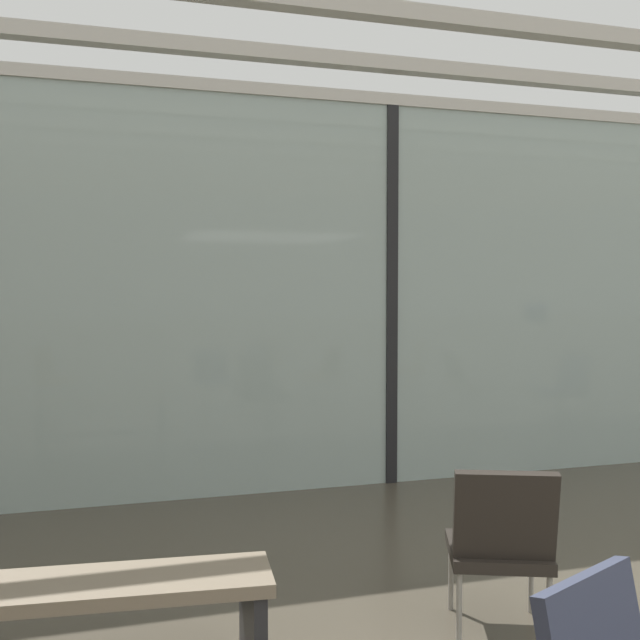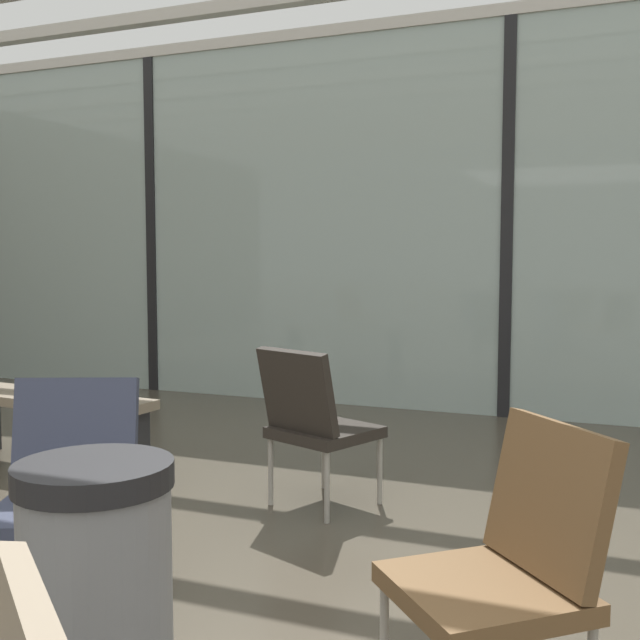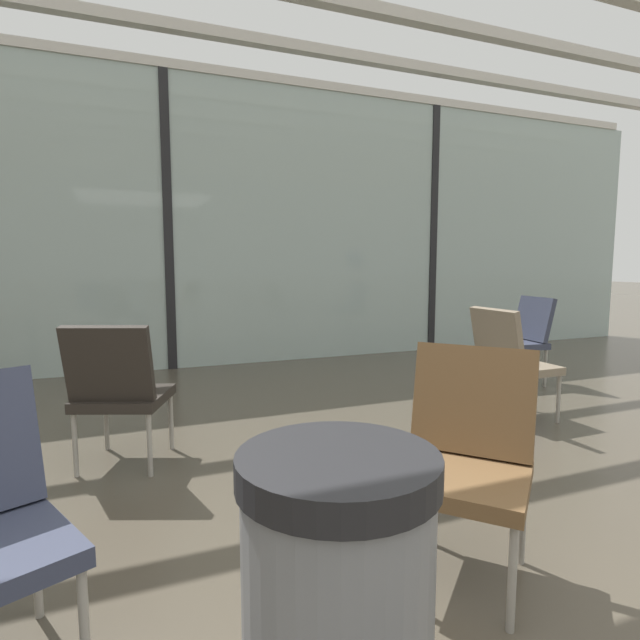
{
  "view_description": "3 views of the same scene",
  "coord_description": "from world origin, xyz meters",
  "px_view_note": "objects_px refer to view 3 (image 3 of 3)",
  "views": [
    {
      "loc": [
        -2.4,
        -0.73,
        1.72
      ],
      "look_at": [
        -1.07,
        3.75,
        1.51
      ],
      "focal_mm": 40.66,
      "sensor_mm": 36.0,
      "label": 1
    },
    {
      "loc": [
        1.01,
        -1.37,
        1.35
      ],
      "look_at": [
        -1.47,
        4.66,
        0.81
      ],
      "focal_mm": 43.35,
      "sensor_mm": 36.0,
      "label": 2
    },
    {
      "loc": [
        -0.53,
        -0.72,
        1.21
      ],
      "look_at": [
        1.0,
        3.1,
        0.74
      ],
      "focal_mm": 28.13,
      "sensor_mm": 36.0,
      "label": 3
    }
  ],
  "objects_px": {
    "lounge_chair_4": "(522,334)",
    "parked_airplane": "(206,227)",
    "lounge_chair_2": "(118,386)",
    "lounge_chair_6": "(466,447)",
    "lounge_chair_5": "(509,357)"
  },
  "relations": [
    {
      "from": "lounge_chair_4",
      "to": "lounge_chair_6",
      "type": "bearing_deg",
      "value": -40.56
    },
    {
      "from": "lounge_chair_5",
      "to": "lounge_chair_6",
      "type": "distance_m",
      "value": 2.08
    },
    {
      "from": "parked_airplane",
      "to": "lounge_chair_2",
      "type": "relative_size",
      "value": 15.62
    },
    {
      "from": "parked_airplane",
      "to": "lounge_chair_2",
      "type": "xyz_separation_m",
      "value": [
        -1.64,
        -6.93,
        -1.41
      ]
    },
    {
      "from": "parked_airplane",
      "to": "lounge_chair_6",
      "type": "bearing_deg",
      "value": -92.57
    },
    {
      "from": "lounge_chair_4",
      "to": "parked_airplane",
      "type": "bearing_deg",
      "value": -154.3
    },
    {
      "from": "lounge_chair_2",
      "to": "lounge_chair_6",
      "type": "relative_size",
      "value": 1.0
    },
    {
      "from": "lounge_chair_4",
      "to": "lounge_chair_5",
      "type": "distance_m",
      "value": 1.34
    },
    {
      "from": "lounge_chair_5",
      "to": "lounge_chair_6",
      "type": "height_order",
      "value": "same"
    },
    {
      "from": "lounge_chair_5",
      "to": "parked_airplane",
      "type": "bearing_deg",
      "value": 8.64
    },
    {
      "from": "lounge_chair_5",
      "to": "lounge_chair_2",
      "type": "bearing_deg",
      "value": 87.08
    },
    {
      "from": "lounge_chair_4",
      "to": "lounge_chair_5",
      "type": "relative_size",
      "value": 1.0
    },
    {
      "from": "lounge_chair_4",
      "to": "lounge_chair_6",
      "type": "distance_m",
      "value": 3.43
    },
    {
      "from": "lounge_chair_5",
      "to": "lounge_chair_4",
      "type": "bearing_deg",
      "value": -48.22
    },
    {
      "from": "parked_airplane",
      "to": "lounge_chair_2",
      "type": "height_order",
      "value": "parked_airplane"
    }
  ]
}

